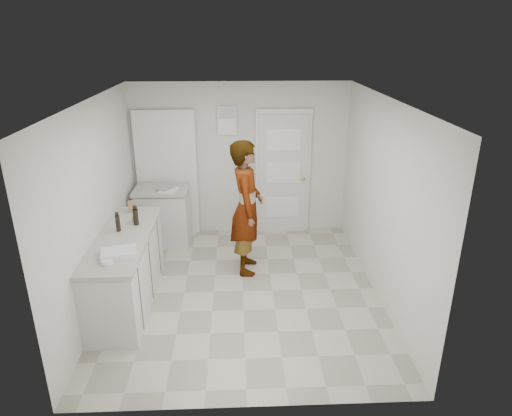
{
  "coord_description": "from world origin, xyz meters",
  "views": [
    {
      "loc": [
        -0.05,
        -5.24,
        3.24
      ],
      "look_at": [
        0.19,
        0.4,
        1.03
      ],
      "focal_mm": 32.0,
      "sensor_mm": 36.0,
      "label": 1
    }
  ],
  "objects_px": {
    "spice_jar": "(134,219)",
    "oil_cruet_a": "(136,215)",
    "baking_dish": "(119,253)",
    "person": "(247,208)",
    "oil_cruet_b": "(118,222)",
    "egg_bowl": "(107,262)",
    "cake_mix_box": "(132,207)"
  },
  "relations": [
    {
      "from": "oil_cruet_b",
      "to": "egg_bowl",
      "type": "bearing_deg",
      "value": -84.83
    },
    {
      "from": "cake_mix_box",
      "to": "spice_jar",
      "type": "relative_size",
      "value": 2.11
    },
    {
      "from": "oil_cruet_b",
      "to": "egg_bowl",
      "type": "height_order",
      "value": "oil_cruet_b"
    },
    {
      "from": "baking_dish",
      "to": "egg_bowl",
      "type": "bearing_deg",
      "value": -114.8
    },
    {
      "from": "baking_dish",
      "to": "oil_cruet_b",
      "type": "bearing_deg",
      "value": 103.59
    },
    {
      "from": "person",
      "to": "cake_mix_box",
      "type": "relative_size",
      "value": 11.44
    },
    {
      "from": "baking_dish",
      "to": "oil_cruet_a",
      "type": "bearing_deg",
      "value": 88.94
    },
    {
      "from": "oil_cruet_a",
      "to": "baking_dish",
      "type": "xyz_separation_m",
      "value": [
        -0.02,
        -0.86,
        -0.1
      ]
    },
    {
      "from": "cake_mix_box",
      "to": "egg_bowl",
      "type": "relative_size",
      "value": 1.38
    },
    {
      "from": "oil_cruet_a",
      "to": "egg_bowl",
      "type": "height_order",
      "value": "oil_cruet_a"
    },
    {
      "from": "cake_mix_box",
      "to": "oil_cruet_b",
      "type": "height_order",
      "value": "oil_cruet_b"
    },
    {
      "from": "cake_mix_box",
      "to": "spice_jar",
      "type": "xyz_separation_m",
      "value": [
        0.09,
        -0.32,
        -0.04
      ]
    },
    {
      "from": "cake_mix_box",
      "to": "egg_bowl",
      "type": "xyz_separation_m",
      "value": [
        0.03,
        -1.47,
        -0.06
      ]
    },
    {
      "from": "spice_jar",
      "to": "oil_cruet_a",
      "type": "xyz_separation_m",
      "value": [
        0.05,
        -0.1,
        0.09
      ]
    },
    {
      "from": "cake_mix_box",
      "to": "person",
      "type": "bearing_deg",
      "value": -7.05
    },
    {
      "from": "spice_jar",
      "to": "baking_dish",
      "type": "distance_m",
      "value": 0.96
    },
    {
      "from": "cake_mix_box",
      "to": "spice_jar",
      "type": "bearing_deg",
      "value": -83.27
    },
    {
      "from": "oil_cruet_b",
      "to": "baking_dish",
      "type": "distance_m",
      "value": 0.7
    },
    {
      "from": "cake_mix_box",
      "to": "baking_dish",
      "type": "distance_m",
      "value": 1.29
    },
    {
      "from": "spice_jar",
      "to": "oil_cruet_b",
      "type": "relative_size",
      "value": 0.31
    },
    {
      "from": "oil_cruet_a",
      "to": "person",
      "type": "bearing_deg",
      "value": 17.94
    },
    {
      "from": "person",
      "to": "spice_jar",
      "type": "xyz_separation_m",
      "value": [
        -1.46,
        -0.36,
        0.01
      ]
    },
    {
      "from": "baking_dish",
      "to": "egg_bowl",
      "type": "xyz_separation_m",
      "value": [
        -0.09,
        -0.18,
        -0.01
      ]
    },
    {
      "from": "person",
      "to": "oil_cruet_b",
      "type": "height_order",
      "value": "person"
    },
    {
      "from": "spice_jar",
      "to": "oil_cruet_a",
      "type": "distance_m",
      "value": 0.14
    },
    {
      "from": "cake_mix_box",
      "to": "oil_cruet_b",
      "type": "xyz_separation_m",
      "value": [
        -0.04,
        -0.61,
        0.04
      ]
    },
    {
      "from": "person",
      "to": "oil_cruet_b",
      "type": "bearing_deg",
      "value": 114.21
    },
    {
      "from": "oil_cruet_a",
      "to": "egg_bowl",
      "type": "relative_size",
      "value": 2.2
    },
    {
      "from": "cake_mix_box",
      "to": "baking_dish",
      "type": "relative_size",
      "value": 0.39
    },
    {
      "from": "cake_mix_box",
      "to": "oil_cruet_b",
      "type": "bearing_deg",
      "value": -102.51
    },
    {
      "from": "person",
      "to": "egg_bowl",
      "type": "xyz_separation_m",
      "value": [
        -1.52,
        -1.51,
        -0.0
      ]
    },
    {
      "from": "person",
      "to": "oil_cruet_a",
      "type": "bearing_deg",
      "value": 110.0
    }
  ]
}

